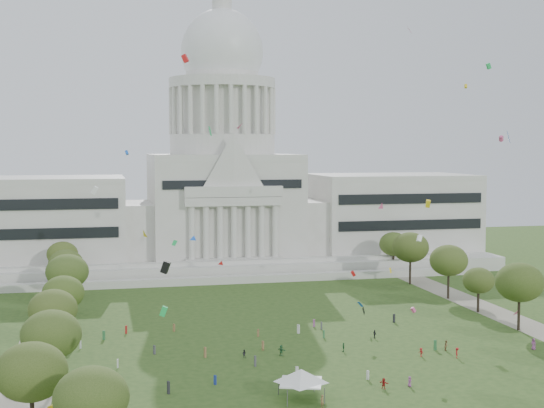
% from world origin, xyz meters
% --- Properties ---
extents(ground, '(400.00, 400.00, 0.00)m').
position_xyz_m(ground, '(0.00, 0.00, 0.00)').
color(ground, '#2C4A19').
rests_on(ground, ground).
extents(capitol, '(160.00, 64.50, 91.30)m').
position_xyz_m(capitol, '(0.00, 113.59, 22.30)').
color(capitol, beige).
rests_on(capitol, ground).
extents(path_left, '(8.00, 160.00, 0.04)m').
position_xyz_m(path_left, '(-48.00, 30.00, 0.02)').
color(path_left, gray).
rests_on(path_left, ground).
extents(path_right, '(8.00, 160.00, 0.04)m').
position_xyz_m(path_right, '(48.00, 30.00, 0.02)').
color(path_right, gray).
rests_on(path_right, ground).
extents(row_tree_l_0, '(8.85, 8.85, 12.59)m').
position_xyz_m(row_tree_l_0, '(-45.26, -21.68, 8.95)').
color(row_tree_l_0, black).
rests_on(row_tree_l_0, ground).
extents(row_tree_l_1, '(8.86, 8.86, 12.59)m').
position_xyz_m(row_tree_l_1, '(-44.07, -2.96, 8.95)').
color(row_tree_l_1, black).
rests_on(row_tree_l_1, ground).
extents(row_tree_l_2, '(8.42, 8.42, 11.97)m').
position_xyz_m(row_tree_l_2, '(-45.04, 17.30, 8.51)').
color(row_tree_l_2, black).
rests_on(row_tree_l_2, ground).
extents(row_tree_r_2, '(9.55, 9.55, 13.58)m').
position_xyz_m(row_tree_r_2, '(44.17, 17.44, 9.66)').
color(row_tree_r_2, black).
rests_on(row_tree_r_2, ground).
extents(row_tree_l_3, '(8.12, 8.12, 11.55)m').
position_xyz_m(row_tree_l_3, '(-44.09, 33.92, 8.21)').
color(row_tree_l_3, black).
rests_on(row_tree_l_3, ground).
extents(row_tree_r_3, '(7.01, 7.01, 9.98)m').
position_xyz_m(row_tree_r_3, '(44.40, 34.48, 7.08)').
color(row_tree_r_3, black).
rests_on(row_tree_r_3, ground).
extents(row_tree_l_4, '(9.29, 9.29, 13.21)m').
position_xyz_m(row_tree_l_4, '(-44.08, 52.42, 9.39)').
color(row_tree_l_4, black).
rests_on(row_tree_l_4, ground).
extents(row_tree_r_4, '(9.19, 9.19, 13.06)m').
position_xyz_m(row_tree_r_4, '(44.76, 50.04, 9.29)').
color(row_tree_r_4, black).
rests_on(row_tree_r_4, ground).
extents(row_tree_l_5, '(8.33, 8.33, 11.85)m').
position_xyz_m(row_tree_l_5, '(-45.22, 71.01, 8.42)').
color(row_tree_l_5, black).
rests_on(row_tree_l_5, ground).
extents(row_tree_r_5, '(9.82, 9.82, 13.96)m').
position_xyz_m(row_tree_r_5, '(43.49, 70.19, 9.93)').
color(row_tree_r_5, black).
rests_on(row_tree_r_5, ground).
extents(row_tree_l_6, '(8.19, 8.19, 11.64)m').
position_xyz_m(row_tree_l_6, '(-46.87, 89.14, 8.27)').
color(row_tree_l_6, black).
rests_on(row_tree_l_6, ground).
extents(row_tree_r_6, '(8.42, 8.42, 11.97)m').
position_xyz_m(row_tree_r_6, '(45.96, 88.13, 8.51)').
color(row_tree_r_6, black).
rests_on(row_tree_r_6, ground).
extents(near_tree_0, '(8.47, 8.47, 12.04)m').
position_xyz_m(near_tree_0, '(-38.00, -32.00, 8.56)').
color(near_tree_0, black).
rests_on(near_tree_0, ground).
extents(event_tent, '(10.29, 10.29, 4.57)m').
position_xyz_m(event_tent, '(-8.87, -13.25, 3.54)').
color(event_tent, '#4C4C4C').
rests_on(event_tent, ground).
extents(person_0, '(1.05, 1.19, 2.06)m').
position_xyz_m(person_0, '(39.01, 3.75, 1.03)').
color(person_0, '#994C8C').
rests_on(person_0, ground).
extents(person_2, '(1.04, 1.03, 1.86)m').
position_xyz_m(person_2, '(23.41, 6.60, 0.93)').
color(person_2, olive).
rests_on(person_2, ground).
extents(person_3, '(0.93, 1.11, 1.53)m').
position_xyz_m(person_3, '(17.35, 3.96, 0.77)').
color(person_3, '#B21E1E').
rests_on(person_3, ground).
extents(person_4, '(0.68, 1.04, 1.65)m').
position_xyz_m(person_4, '(5.11, 9.85, 0.83)').
color(person_4, '#33723F').
rests_on(person_4, ground).
extents(person_5, '(1.61, 1.83, 1.90)m').
position_xyz_m(person_5, '(-6.29, 9.84, 0.95)').
color(person_5, '#33723F').
rests_on(person_5, ground).
extents(person_6, '(0.65, 0.86, 1.58)m').
position_xyz_m(person_6, '(8.79, -11.17, 0.79)').
color(person_6, '#994C8C').
rests_on(person_6, ground).
extents(person_7, '(0.83, 0.78, 1.83)m').
position_xyz_m(person_7, '(-6.87, -17.17, 0.91)').
color(person_7, olive).
rests_on(person_7, ground).
extents(person_8, '(0.82, 0.71, 1.44)m').
position_xyz_m(person_8, '(-12.86, 10.05, 0.72)').
color(person_8, '#26262B').
rests_on(person_8, ground).
extents(person_9, '(1.06, 1.34, 1.85)m').
position_xyz_m(person_9, '(23.04, 1.67, 0.92)').
color(person_9, '#B21E1E').
rests_on(person_9, ground).
extents(person_10, '(0.68, 1.03, 1.63)m').
position_xyz_m(person_10, '(13.95, 17.75, 0.81)').
color(person_10, '#26262B').
rests_on(person_10, ground).
extents(person_11, '(1.50, 1.54, 1.66)m').
position_xyz_m(person_11, '(4.54, -11.35, 0.83)').
color(person_11, '#B21E1E').
rests_on(person_11, ground).
extents(distant_crowd, '(63.85, 39.10, 1.90)m').
position_xyz_m(distant_crowd, '(-13.19, 13.49, 0.84)').
color(distant_crowd, '#33723F').
rests_on(distant_crowd, ground).
extents(kite_swarm, '(83.23, 104.70, 58.47)m').
position_xyz_m(kite_swarm, '(-2.29, 7.54, 24.89)').
color(kite_swarm, yellow).
rests_on(kite_swarm, ground).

